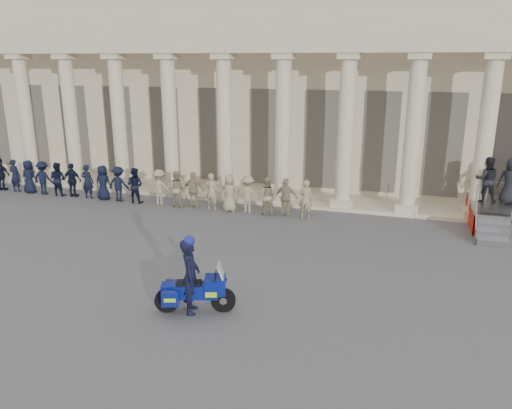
# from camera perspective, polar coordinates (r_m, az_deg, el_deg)

# --- Properties ---
(ground) EXTENTS (90.00, 90.00, 0.00)m
(ground) POSITION_cam_1_polar(r_m,az_deg,el_deg) (15.09, -9.49, -7.64)
(ground) COLOR #4A4A4D
(ground) RESTS_ON ground
(building) EXTENTS (40.00, 12.50, 9.00)m
(building) POSITION_cam_1_polar(r_m,az_deg,el_deg) (27.79, 3.94, 13.12)
(building) COLOR #C5B493
(building) RESTS_ON ground
(officer_rank) EXTENTS (18.48, 0.59, 1.55)m
(officer_rank) POSITION_cam_1_polar(r_m,az_deg,el_deg) (23.09, -16.74, 2.38)
(officer_rank) COLOR black
(officer_rank) RESTS_ON ground
(motorcycle) EXTENTS (1.96, 1.09, 1.29)m
(motorcycle) POSITION_cam_1_polar(r_m,az_deg,el_deg) (12.59, -6.92, -9.79)
(motorcycle) COLOR black
(motorcycle) RESTS_ON ground
(rider) EXTENTS (0.65, 0.81, 2.02)m
(rider) POSITION_cam_1_polar(r_m,az_deg,el_deg) (12.42, -7.51, -7.98)
(rider) COLOR black
(rider) RESTS_ON ground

